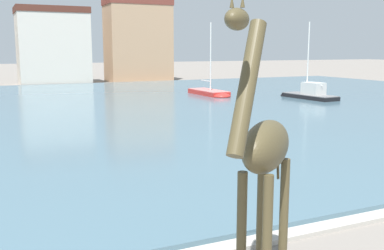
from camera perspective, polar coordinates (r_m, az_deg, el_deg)
name	(u,v)px	position (r m, az deg, el deg)	size (l,w,h in m)	color
harbor_water	(92,109)	(34.43, -12.59, 1.99)	(84.57, 49.34, 0.25)	#476675
quay_edge_coping	(308,231)	(11.97, 14.60, -12.88)	(84.57, 0.50, 0.12)	#ADA89E
giraffe_statue	(263,153)	(8.19, 9.07, -3.60)	(2.60, 2.32, 5.33)	#4C4228
sailboat_black	(307,95)	(41.13, 14.44, 3.73)	(2.25, 6.27, 6.91)	black
sailboat_red	(211,94)	(42.64, 2.44, 4.00)	(2.07, 5.93, 7.02)	red
mooring_bollard	(262,236)	(10.95, 8.87, -13.79)	(0.24, 0.24, 0.50)	#232326
townhouse_tall_gabled	(53,46)	(61.85, -17.26, 9.56)	(8.94, 6.23, 9.85)	beige
townhouse_corner_house	(138,41)	(65.51, -6.87, 10.58)	(9.07, 5.25, 11.40)	tan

